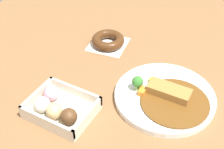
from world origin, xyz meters
TOP-DOWN VIEW (x-y plane):
  - ground_plane at (0.00, 0.00)m, footprint 1.60×1.60m
  - curry_plate at (0.05, 0.02)m, footprint 0.29×0.29m
  - donut_box at (-0.18, -0.17)m, footprint 0.17×0.14m
  - chocolate_ring_donut at (-0.23, 0.18)m, footprint 0.14×0.14m

SIDE VIEW (x-z plane):
  - ground_plane at x=0.00m, z-range 0.00..0.00m
  - curry_plate at x=0.05m, z-range -0.02..0.05m
  - chocolate_ring_donut at x=-0.23m, z-range 0.00..0.03m
  - donut_box at x=-0.18m, z-range -0.01..0.05m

